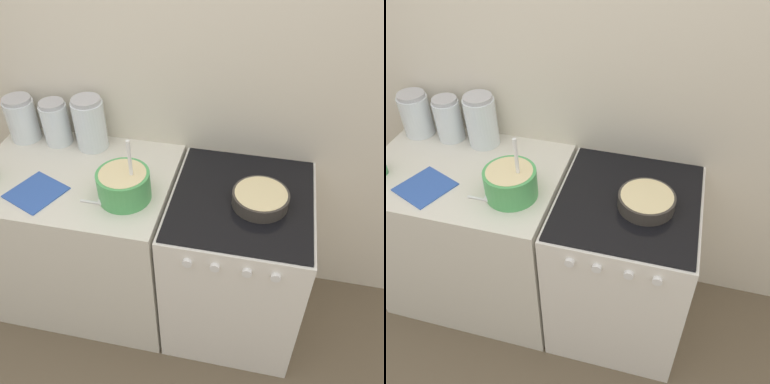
% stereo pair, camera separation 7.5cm
% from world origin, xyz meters
% --- Properties ---
extents(ground_plane, '(12.00, 12.00, 0.00)m').
position_xyz_m(ground_plane, '(0.00, 0.00, 0.00)').
color(ground_plane, brown).
extents(wall_back, '(4.89, 0.05, 2.40)m').
position_xyz_m(wall_back, '(0.00, 0.71, 1.20)').
color(wall_back, beige).
rests_on(wall_back, ground_plane).
extents(countertop_cabinet, '(0.95, 0.69, 0.88)m').
position_xyz_m(countertop_cabinet, '(-0.47, 0.34, 0.44)').
color(countertop_cabinet, silver).
rests_on(countertop_cabinet, ground_plane).
extents(stove, '(0.65, 0.70, 0.88)m').
position_xyz_m(stove, '(0.34, 0.34, 0.44)').
color(stove, white).
rests_on(stove, ground_plane).
extents(mixing_bowl, '(0.23, 0.23, 0.31)m').
position_xyz_m(mixing_bowl, '(-0.17, 0.24, 0.96)').
color(mixing_bowl, '#4CA559').
rests_on(mixing_bowl, countertop_cabinet).
extents(baking_pan, '(0.25, 0.25, 0.06)m').
position_xyz_m(baking_pan, '(0.42, 0.32, 0.91)').
color(baking_pan, '#38332D').
rests_on(baking_pan, stove).
extents(storage_jar_left, '(0.15, 0.15, 0.23)m').
position_xyz_m(storage_jar_left, '(-0.84, 0.59, 0.98)').
color(storage_jar_left, silver).
rests_on(storage_jar_left, countertop_cabinet).
extents(storage_jar_middle, '(0.14, 0.14, 0.23)m').
position_xyz_m(storage_jar_middle, '(-0.65, 0.59, 0.98)').
color(storage_jar_middle, silver).
rests_on(storage_jar_middle, countertop_cabinet).
extents(storage_jar_right, '(0.16, 0.16, 0.27)m').
position_xyz_m(storage_jar_right, '(-0.46, 0.59, 1.00)').
color(storage_jar_right, silver).
rests_on(storage_jar_right, countertop_cabinet).
extents(recipe_page, '(0.28, 0.28, 0.01)m').
position_xyz_m(recipe_page, '(-0.58, 0.18, 0.88)').
color(recipe_page, '#3359B2').
rests_on(recipe_page, countertop_cabinet).
extents(measuring_spoon, '(0.12, 0.04, 0.04)m').
position_xyz_m(measuring_spoon, '(-0.27, 0.17, 0.90)').
color(measuring_spoon, white).
rests_on(measuring_spoon, countertop_cabinet).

